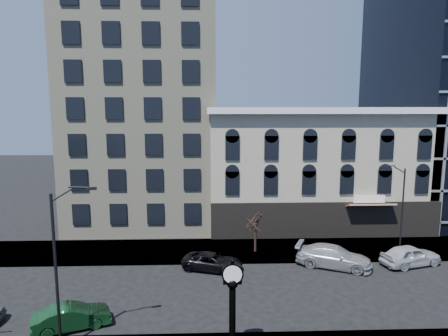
{
  "coord_description": "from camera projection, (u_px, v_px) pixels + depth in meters",
  "views": [
    {
      "loc": [
        0.99,
        -25.5,
        12.54
      ],
      "look_at": [
        2.0,
        4.0,
        8.0
      ],
      "focal_mm": 32.0,
      "sensor_mm": 36.0,
      "label": 1
    }
  ],
  "objects": [
    {
      "name": "cream_tower",
      "position": [
        143.0,
        43.0,
        42.57
      ],
      "size": [
        15.9,
        15.4,
        42.5
      ],
      "color": "#B9B395",
      "rests_on": "ground"
    },
    {
      "name": "car_far_c",
      "position": [
        410.0,
        255.0,
        31.74
      ],
      "size": [
        5.23,
        3.22,
        1.66
      ],
      "primitive_type": "imported",
      "rotation": [
        0.0,
        0.0,
        1.85
      ],
      "color": "silver",
      "rests_on": "ground"
    },
    {
      "name": "street_lamp_far",
      "position": [
        397.0,
        186.0,
        33.0
      ],
      "size": [
        2.02,
        0.31,
        7.82
      ],
      "rotation": [
        0.0,
        0.0,
        3.14
      ],
      "color": "black",
      "rests_on": "sidewalk_far"
    },
    {
      "name": "car_far_b",
      "position": [
        334.0,
        257.0,
        31.45
      ],
      "size": [
        6.3,
        4.49,
        1.69
      ],
      "primitive_type": "imported",
      "rotation": [
        0.0,
        0.0,
        1.16
      ],
      "color": "#A5A8AD",
      "rests_on": "ground"
    },
    {
      "name": "sidewalk_far",
      "position": [
        200.0,
        251.0,
        34.96
      ],
      "size": [
        160.0,
        6.0,
        0.12
      ],
      "primitive_type": "cube",
      "color": "gray",
      "rests_on": "ground"
    },
    {
      "name": "victorian_row",
      "position": [
        314.0,
        169.0,
        42.26
      ],
      "size": [
        22.6,
        11.19,
        12.5
      ],
      "color": "#ADA68E",
      "rests_on": "ground"
    },
    {
      "name": "ground",
      "position": [
        197.0,
        293.0,
        27.06
      ],
      "size": [
        160.0,
        160.0,
        0.0
      ],
      "primitive_type": "plane",
      "color": "black",
      "rests_on": "ground"
    },
    {
      "name": "street_clock",
      "position": [
        232.0,
        312.0,
        19.94
      ],
      "size": [
        1.14,
        1.14,
        5.04
      ],
      "rotation": [
        0.0,
        0.0,
        -0.0
      ],
      "color": "black",
      "rests_on": "sidewalk_near"
    },
    {
      "name": "car_near_b",
      "position": [
        72.0,
        317.0,
        22.7
      ],
      "size": [
        4.52,
        2.94,
        1.41
      ],
      "primitive_type": "imported",
      "rotation": [
        0.0,
        0.0,
        1.94
      ],
      "color": "#143F1E",
      "rests_on": "ground"
    },
    {
      "name": "street_lamp_near",
      "position": [
        67.0,
        225.0,
        19.97
      ],
      "size": [
        2.21,
        0.77,
        8.69
      ],
      "rotation": [
        0.0,
        0.0,
        0.24
      ],
      "color": "black",
      "rests_on": "sidewalk_near"
    },
    {
      "name": "car_far_a",
      "position": [
        212.0,
        262.0,
        30.9
      ],
      "size": [
        5.1,
        3.45,
        1.3
      ],
      "primitive_type": "imported",
      "rotation": [
        0.0,
        0.0,
        1.27
      ],
      "color": "black",
      "rests_on": "ground"
    },
    {
      "name": "bare_tree_far",
      "position": [
        256.0,
        218.0,
        34.18
      ],
      "size": [
        2.34,
        2.34,
        4.02
      ],
      "color": "black",
      "rests_on": "sidewalk_far"
    }
  ]
}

